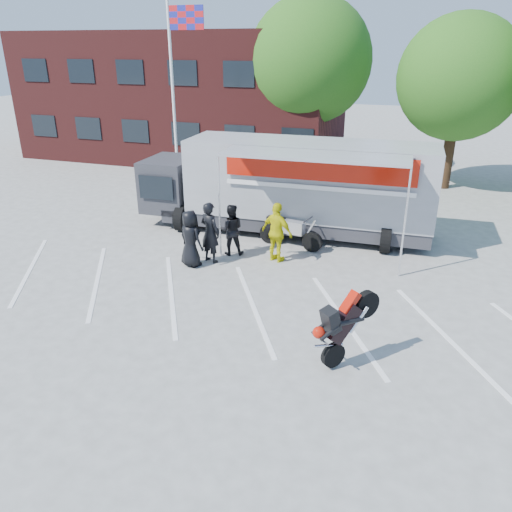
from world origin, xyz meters
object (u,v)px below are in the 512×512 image
Objects in this scene: transporter_truck at (293,232)px; spectator_leather_a at (191,239)px; tree_mid at (460,78)px; tree_left at (310,61)px; stunt_bike_rider at (355,359)px; spectator_leather_b at (210,232)px; spectator_hivis at (277,233)px; spectator_leather_c at (231,230)px; flagpole at (177,77)px; parked_motorcycle at (290,247)px.

transporter_truck is 5.87× the size of spectator_leather_a.
tree_mid is at bearing -98.77° from spectator_leather_a.
stunt_bike_rider is at bearing -72.95° from tree_left.
stunt_bike_rider is at bearing -97.03° from tree_mid.
spectator_leather_b is at bearing -109.62° from spectator_leather_a.
tree_mid is at bearing -94.76° from spectator_hivis.
tree_left is at bearing -70.61° from spectator_leather_b.
tree_left is 5.15× the size of spectator_leather_c.
spectator_leather_b is at bearing 44.10° from spectator_leather_c.
tree_left is 13.47m from spectator_leather_b.
tree_left is 18.20m from stunt_bike_rider.
flagpole is 0.77× the size of transporter_truck.
flagpole is 9.09m from spectator_leather_a.
spectator_hivis is at bearing -173.95° from parked_motorcycle.
tree_left reaches higher than tree_mid.
flagpole is 12.31m from tree_mid.
parked_motorcycle is at bearing -79.20° from tree_left.
tree_mid is at bearing -16.18° from parked_motorcycle.
flagpole is at bearing -156.03° from tree_mid.
tree_left is at bearing 148.32° from stunt_bike_rider.
tree_left is at bearing -69.19° from spectator_leather_a.
flagpole reaches higher than spectator_leather_a.
spectator_leather_c is (4.62, -5.88, -4.21)m from flagpole.
spectator_leather_c is at bearing -121.34° from tree_mid.
spectator_hivis is (1.94, -11.96, -4.62)m from tree_left.
parked_motorcycle is at bearing -36.82° from flagpole.
tree_mid is (11.24, 5.00, -0.11)m from flagpole.
spectator_leather_a is at bearing -121.95° from transporter_truck.
transporter_truck is 6.18× the size of spectator_leather_c.
tree_left is 10.95m from transporter_truck.
spectator_leather_c is 0.88× the size of spectator_hivis.
stunt_bike_rider reaches higher than parked_motorcycle.
spectator_leather_c is at bearing 135.98° from parked_motorcycle.
flagpole is at bearing -125.28° from tree_left.
spectator_leather_a is at bearing 67.06° from spectator_leather_b.
tree_left reaches higher than spectator_leather_c.
spectator_leather_b is at bearing -176.19° from stunt_bike_rider.
spectator_leather_a is (-7.45, -12.14, -4.06)m from tree_mid.
spectator_leather_a is 1.05× the size of spectator_leather_c.
flagpole reaches higher than stunt_bike_rider.
spectator_leather_b is 0.88m from spectator_leather_c.
parked_motorcycle is at bearing -117.10° from spectator_leather_b.
spectator_hivis is at bearing 157.95° from spectator_leather_c.
transporter_truck is 3.09m from spectator_leather_c.
parked_motorcycle is 2.21m from spectator_leather_c.
spectator_leather_b is at bearing -90.08° from tree_left.
tree_mid is at bearing 55.79° from transporter_truck.
transporter_truck is (-5.22, -8.27, -4.94)m from tree_mid.
stunt_bike_rider is at bearing 115.95° from spectator_leather_c.
parked_motorcycle is 1.27× the size of stunt_bike_rider.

